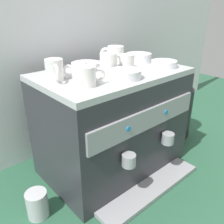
% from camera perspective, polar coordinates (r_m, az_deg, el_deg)
% --- Properties ---
extents(ground_plane, '(4.00, 4.00, 0.00)m').
position_cam_1_polar(ground_plane, '(1.30, 0.00, -12.22)').
color(ground_plane, '#28563D').
extents(tiled_backsplash_wall, '(2.80, 0.03, 0.92)m').
position_cam_1_polar(tiled_backsplash_wall, '(1.36, -9.88, 10.55)').
color(tiled_backsplash_wall, silver).
rests_on(tiled_backsplash_wall, ground_plane).
extents(espresso_machine, '(0.66, 0.53, 0.50)m').
position_cam_1_polar(espresso_machine, '(1.17, 0.13, -2.46)').
color(espresso_machine, '#2D2D33').
rests_on(espresso_machine, ground_plane).
extents(ceramic_cup_0, '(0.11, 0.07, 0.07)m').
position_cam_1_polar(ceramic_cup_0, '(0.87, -5.95, 8.41)').
color(ceramic_cup_0, white).
rests_on(ceramic_cup_0, espresso_machine).
extents(ceramic_cup_1, '(0.08, 0.12, 0.08)m').
position_cam_1_polar(ceramic_cup_1, '(1.24, 0.63, 13.51)').
color(ceramic_cup_1, white).
rests_on(ceramic_cup_1, espresso_machine).
extents(ceramic_cup_2, '(0.07, 0.11, 0.08)m').
position_cam_1_polar(ceramic_cup_2, '(0.96, -13.42, 9.62)').
color(ceramic_cup_2, white).
rests_on(ceramic_cup_2, espresso_machine).
extents(ceramic_cup_3, '(0.10, 0.07, 0.07)m').
position_cam_1_polar(ceramic_cup_3, '(1.11, 3.60, 11.76)').
color(ceramic_cup_3, white).
rests_on(ceramic_cup_3, espresso_machine).
extents(ceramic_cup_4, '(0.09, 0.08, 0.06)m').
position_cam_1_polar(ceramic_cup_4, '(0.97, -7.94, 9.72)').
color(ceramic_cup_4, white).
rests_on(ceramic_cup_4, espresso_machine).
extents(ceramic_cup_5, '(0.12, 0.07, 0.08)m').
position_cam_1_polar(ceramic_cup_5, '(1.05, -0.63, 11.57)').
color(ceramic_cup_5, white).
rests_on(ceramic_cup_5, espresso_machine).
extents(ceramic_bowl_0, '(0.13, 0.13, 0.04)m').
position_cam_1_polar(ceramic_bowl_0, '(1.26, 6.34, 12.63)').
color(ceramic_bowl_0, white).
rests_on(ceramic_bowl_0, espresso_machine).
extents(ceramic_bowl_1, '(0.13, 0.13, 0.03)m').
position_cam_1_polar(ceramic_bowl_1, '(1.11, -6.15, 10.77)').
color(ceramic_bowl_1, white).
rests_on(ceramic_bowl_1, espresso_machine).
extents(ceramic_bowl_2, '(0.12, 0.12, 0.04)m').
position_cam_1_polar(ceramic_bowl_2, '(0.97, 3.28, 8.91)').
color(ceramic_bowl_2, white).
rests_on(ceramic_bowl_2, espresso_machine).
extents(ceramic_bowl_3, '(0.12, 0.12, 0.03)m').
position_cam_1_polar(ceramic_bowl_3, '(1.18, 12.22, 11.06)').
color(ceramic_bowl_3, white).
rests_on(ceramic_bowl_3, espresso_machine).
extents(coffee_grinder, '(0.17, 0.17, 0.42)m').
position_cam_1_polar(coffee_grinder, '(1.54, 15.43, 1.74)').
color(coffee_grinder, black).
rests_on(coffee_grinder, ground_plane).
extents(milk_pitcher, '(0.08, 0.08, 0.11)m').
position_cam_1_polar(milk_pitcher, '(1.05, -17.26, -20.11)').
color(milk_pitcher, '#B7B7BC').
rests_on(milk_pitcher, ground_plane).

